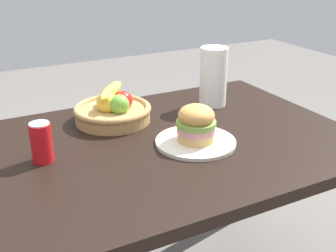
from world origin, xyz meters
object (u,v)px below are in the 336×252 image
fruit_basket (113,109)px  paper_towel_roll (213,77)px  plate (196,142)px  soda_can (41,142)px  sandwich (196,123)px

fruit_basket → paper_towel_roll: bearing=-3.0°
fruit_basket → plate: bearing=-61.4°
plate → soda_can: bearing=167.0°
paper_towel_roll → plate: bearing=-131.3°
fruit_basket → paper_towel_roll: (0.43, -0.02, 0.07)m
sandwich → soda_can: size_ratio=1.05×
soda_can → paper_towel_roll: size_ratio=0.53×
soda_can → paper_towel_roll: (0.74, 0.18, 0.06)m
sandwich → paper_towel_roll: paper_towel_roll is taller
soda_can → fruit_basket: (0.31, 0.21, -0.02)m
plate → paper_towel_roll: paper_towel_roll is taller
plate → soda_can: 0.49m
plate → paper_towel_roll: (0.26, 0.29, 0.11)m
sandwich → soda_can: bearing=167.0°
plate → sandwich: bearing=0.0°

